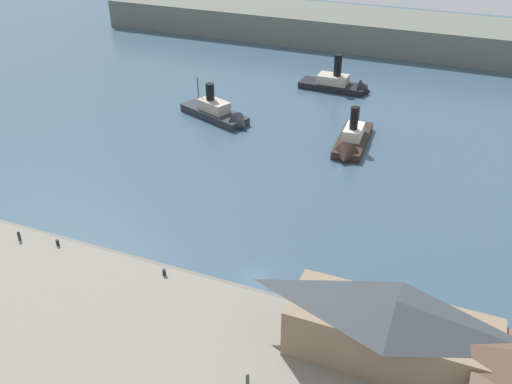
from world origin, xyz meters
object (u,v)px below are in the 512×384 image
object	(u,v)px
pedestrian_walking_east	(247,379)
pedestrian_at_waters_edge	(19,236)
ferry_departing_north	(351,142)
ferry_shed_central_terminal	(391,330)
mooring_post_center_east	(164,272)
ferry_outer_harbor	(341,85)
ferry_moored_west	(220,114)
mooring_post_center_west	(58,242)

from	to	relation	value
pedestrian_walking_east	pedestrian_at_waters_edge	bearing A→B (deg)	164.30
pedestrian_at_waters_edge	ferry_departing_north	distance (m)	59.13
ferry_shed_central_terminal	ferry_departing_north	size ratio (longest dim) A/B	1.27
mooring_post_center_east	ferry_outer_harbor	distance (m)	75.60
ferry_departing_north	ferry_moored_west	bearing A→B (deg)	174.62
mooring_post_center_west	ferry_moored_west	size ratio (longest dim) A/B	0.05
mooring_post_center_west	ferry_departing_north	xyz separation A→B (m)	(29.25, 46.68, -0.39)
mooring_post_center_east	ferry_outer_harbor	xyz separation A→B (m)	(2.88, 75.54, -0.23)
ferry_moored_west	mooring_post_center_west	bearing A→B (deg)	-91.32
pedestrian_walking_east	mooring_post_center_east	distance (m)	20.38
pedestrian_at_waters_edge	ferry_outer_harbor	bearing A→B (deg)	71.71
mooring_post_center_west	ferry_departing_north	distance (m)	55.09
pedestrian_at_waters_edge	mooring_post_center_east	size ratio (longest dim) A/B	1.74
ferry_shed_central_terminal	ferry_outer_harbor	bearing A→B (deg)	108.31
ferry_departing_north	mooring_post_center_west	bearing A→B (deg)	-122.07
mooring_post_center_west	ferry_moored_west	distance (m)	49.34
pedestrian_at_waters_edge	pedestrian_walking_east	bearing A→B (deg)	-15.70
ferry_departing_north	ferry_outer_harbor	xyz separation A→B (m)	(-9.62, 28.77, 0.16)
mooring_post_center_west	mooring_post_center_east	world-z (taller)	same
pedestrian_at_waters_edge	ferry_departing_north	world-z (taller)	ferry_departing_north
pedestrian_walking_east	ferry_outer_harbor	distance (m)	88.50
pedestrian_walking_east	ferry_departing_north	xyz separation A→B (m)	(-4.04, 58.67, -0.64)
ferry_shed_central_terminal	mooring_post_center_east	distance (m)	29.27
ferry_shed_central_terminal	mooring_post_center_west	distance (m)	45.88
pedestrian_walking_east	ferry_moored_west	bearing A→B (deg)	117.67
pedestrian_at_waters_edge	mooring_post_center_east	xyz separation A→B (m)	(22.41, 0.95, -0.26)
pedestrian_at_waters_edge	pedestrian_walking_east	world-z (taller)	pedestrian_at_waters_edge
ferry_outer_harbor	ferry_moored_west	distance (m)	32.01
ferry_departing_north	pedestrian_walking_east	bearing A→B (deg)	-86.06
mooring_post_center_east	ferry_departing_north	size ratio (longest dim) A/B	0.05
ferry_shed_central_terminal	ferry_departing_north	bearing A→B (deg)	108.21
ferry_shed_central_terminal	ferry_moored_west	size ratio (longest dim) A/B	1.22
pedestrian_walking_east	ferry_departing_north	size ratio (longest dim) A/B	0.09
ferry_moored_west	pedestrian_walking_east	bearing A→B (deg)	-62.33
pedestrian_at_waters_edge	ferry_moored_west	xyz separation A→B (m)	(6.80, 50.37, -0.53)
pedestrian_walking_east	ferry_outer_harbor	size ratio (longest dim) A/B	0.09
mooring_post_center_west	pedestrian_walking_east	bearing A→B (deg)	-19.80
ferry_departing_north	ferry_outer_harbor	bearing A→B (deg)	108.49
mooring_post_center_east	ferry_departing_north	xyz separation A→B (m)	(12.50, 46.77, -0.39)
ferry_shed_central_terminal	pedestrian_at_waters_edge	xyz separation A→B (m)	(-51.30, 2.11, -3.29)
ferry_shed_central_terminal	ferry_moored_west	distance (m)	68.91
pedestrian_walking_east	ferry_moored_west	distance (m)	69.24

